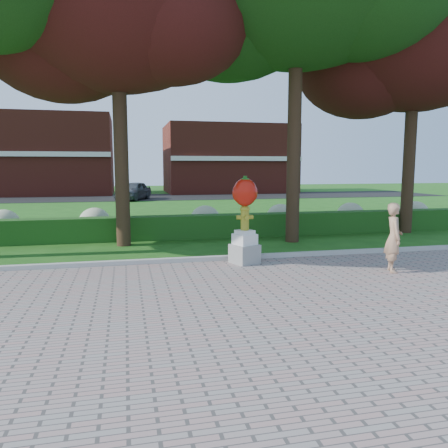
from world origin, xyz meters
name	(u,v)px	position (x,y,z in m)	size (l,w,h in m)	color
ground	(228,295)	(0.00, 0.00, 0.00)	(100.00, 100.00, 0.00)	#1B5314
walkway	(314,400)	(0.00, -4.00, 0.02)	(40.00, 14.00, 0.04)	gray
curb	(202,260)	(0.00, 3.00, 0.07)	(40.00, 0.18, 0.15)	#ADADA5
lawn_hedge	(182,227)	(0.00, 7.00, 0.40)	(24.00, 0.70, 0.80)	#214814
hydrangea_row	(194,219)	(0.57, 8.00, 0.55)	(20.10, 1.10, 0.99)	#ABB288
street	(149,197)	(0.00, 28.00, 0.01)	(50.00, 8.00, 0.02)	black
building_left	(31,155)	(-10.00, 34.00, 3.50)	(14.00, 8.00, 7.00)	maroon
building_right	(228,159)	(8.00, 34.00, 3.20)	(12.00, 8.00, 6.40)	maroon
tree_mid_left	(113,4)	(-2.10, 6.08, 7.30)	(8.25, 7.04, 10.69)	black
tree_far_right	(412,42)	(8.40, 6.58, 6.97)	(7.88, 6.72, 10.21)	black
hydrant_sculpture	(245,217)	(1.02, 2.50, 1.22)	(0.79, 0.79, 2.22)	gray
woman	(394,237)	(4.17, 0.86, 0.85)	(0.59, 0.39, 1.63)	tan
parked_car	(133,191)	(-1.32, 25.24, 0.71)	(1.62, 4.04, 1.38)	#42464A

